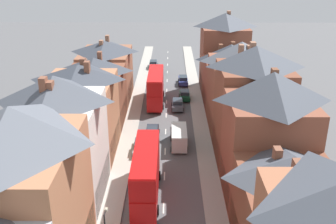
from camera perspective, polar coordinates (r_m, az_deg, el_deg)
The scene contains 15 objects.
pavement_left at distance 57.85m, azimuth -5.38°, elevation -1.93°, with size 2.20×104.00×0.14m, color #A8A399.
pavement_right at distance 57.73m, azimuth 4.75°, elevation -1.96°, with size 2.20×104.00×0.14m, color #A8A399.
centre_line_dashes at distance 55.77m, azimuth -0.34°, elevation -2.85°, with size 0.14×97.80×0.01m.
terrace_row_left at distance 40.91m, azimuth -15.08°, elevation -4.32°, with size 8.00×66.06×14.06m.
terrace_row_right at distance 43.24m, azimuth 13.08°, elevation -2.21°, with size 8.00×71.43×14.23m.
double_decker_bus_lead at distance 40.34m, azimuth -3.22°, elevation -8.83°, with size 2.74×10.80×5.30m.
double_decker_bus_mid_street at distance 65.54m, azimuth -1.81°, elevation 3.67°, with size 2.74×10.80×5.30m.
car_near_blue at distance 86.82m, azimuth -2.14°, elevation 6.95°, with size 1.90×4.35×1.69m.
car_near_silver at distance 50.05m, azimuth -3.99°, elevation -4.97°, with size 1.90×4.55×1.57m.
car_parked_left_a at distance 75.81m, azimuth 2.21°, elevation 4.66°, with size 1.90×4.54×1.65m.
car_parked_right_a at distance 53.72m, azimuth -2.29°, elevation -2.91°, with size 1.90×4.35×1.64m.
car_parked_left_b at distance 82.77m, azimuth -1.36°, elevation 6.20°, with size 1.90×4.22×1.70m.
car_mid_white at distance 63.48m, azimuth 1.38°, elevation 1.16°, with size 1.90×4.29×1.69m.
car_parked_right_b at distance 67.69m, azimuth 2.42°, elevation 2.50°, with size 1.90×3.99×1.67m.
delivery_van at distance 51.12m, azimuth 1.62°, elevation -3.64°, with size 2.20×5.20×2.41m.
Camera 1 is at (0.65, -14.56, 23.54)m, focal length 42.00 mm.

